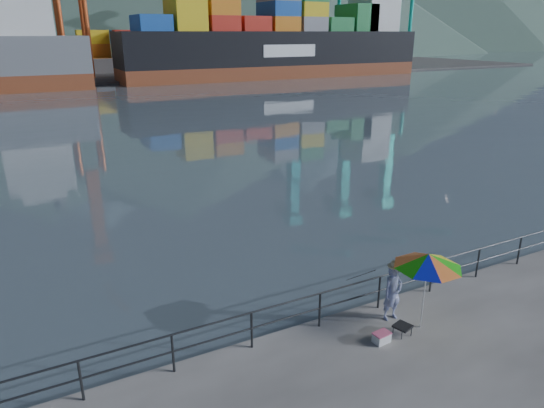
{
  "coord_description": "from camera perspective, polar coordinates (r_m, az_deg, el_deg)",
  "views": [
    {
      "loc": [
        -5.3,
        -7.62,
        7.46
      ],
      "look_at": [
        1.81,
        6.0,
        2.0
      ],
      "focal_mm": 32.0,
      "sensor_mm": 36.0,
      "label": 1
    }
  ],
  "objects": [
    {
      "name": "fishing_rod",
      "position": [
        14.65,
        10.09,
        -11.39
      ],
      "size": [
        0.35,
        1.69,
        1.21
      ],
      "primitive_type": "cylinder",
      "rotation": [
        0.96,
        0.0,
        -0.2
      ],
      "color": "black",
      "rests_on": "ground"
    },
    {
      "name": "container_stacks",
      "position": [
        109.26,
        -6.66,
        17.22
      ],
      "size": [
        58.0,
        8.4,
        7.8
      ],
      "color": "gray",
      "rests_on": "ground"
    },
    {
      "name": "container_ship",
      "position": [
        91.17,
        1.56,
        18.55
      ],
      "size": [
        55.46,
        9.24,
        18.1
      ],
      "color": "brown",
      "rests_on": "ground"
    },
    {
      "name": "beach_umbrella",
      "position": [
        13.04,
        17.89,
        -6.34
      ],
      "size": [
        2.31,
        2.31,
        2.16
      ],
      "color": "white",
      "rests_on": "ground"
    },
    {
      "name": "far_dock",
      "position": [
        102.05,
        -19.5,
        14.29
      ],
      "size": [
        200.0,
        40.0,
        0.4
      ],
      "primitive_type": "cube",
      "color": "#514F4C",
      "rests_on": "ground"
    },
    {
      "name": "cooler_bag",
      "position": [
        13.08,
        12.76,
        -15.11
      ],
      "size": [
        0.44,
        0.32,
        0.24
      ],
      "primitive_type": "cube",
      "rotation": [
        0.0,
        0.0,
        0.09
      ],
      "color": "silver",
      "rests_on": "ground"
    },
    {
      "name": "fisherman",
      "position": [
        13.75,
        14.0,
        -10.12
      ],
      "size": [
        0.58,
        0.39,
        1.58
      ],
      "primitive_type": "imported",
      "rotation": [
        0.0,
        0.0,
        -0.01
      ],
      "color": "#2E3D8D",
      "rests_on": "ground"
    },
    {
      "name": "harbor_water",
      "position": [
        137.93,
        -26.23,
        14.54
      ],
      "size": [
        500.0,
        280.0,
        0.0
      ],
      "primitive_type": "cube",
      "color": "#4E5E69",
      "rests_on": "ground"
    },
    {
      "name": "guardrail",
      "position": [
        12.77,
        1.76,
        -13.36
      ],
      "size": [
        22.0,
        0.06,
        1.03
      ],
      "color": "#2D3033",
      "rests_on": "ground"
    },
    {
      "name": "folding_stool",
      "position": [
        13.48,
        15.08,
        -14.08
      ],
      "size": [
        0.51,
        0.51,
        0.27
      ],
      "color": "black",
      "rests_on": "ground"
    }
  ]
}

